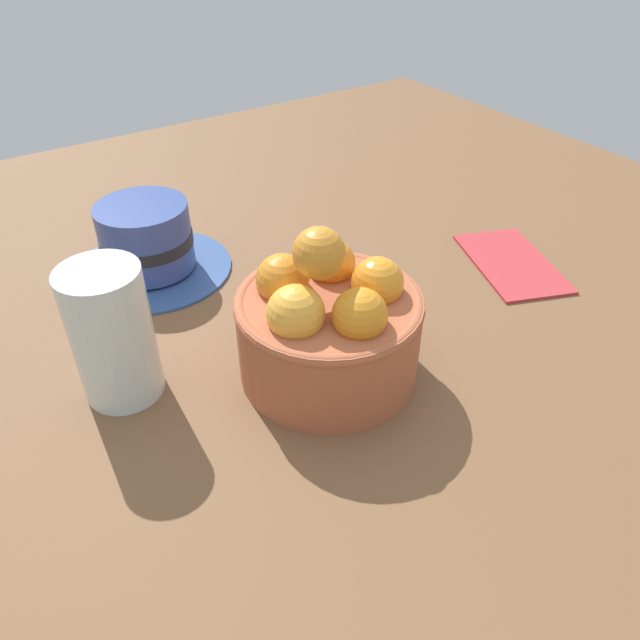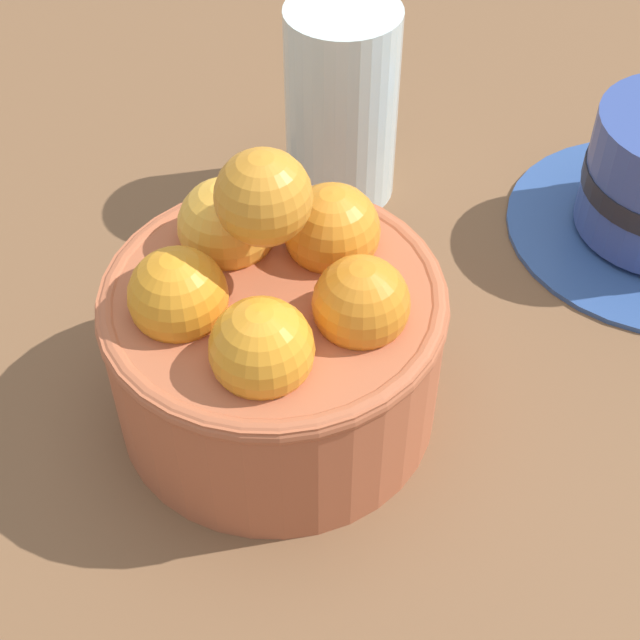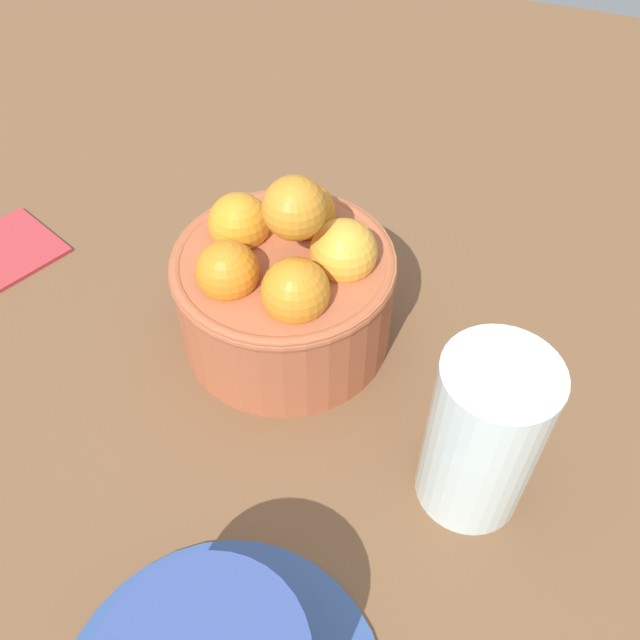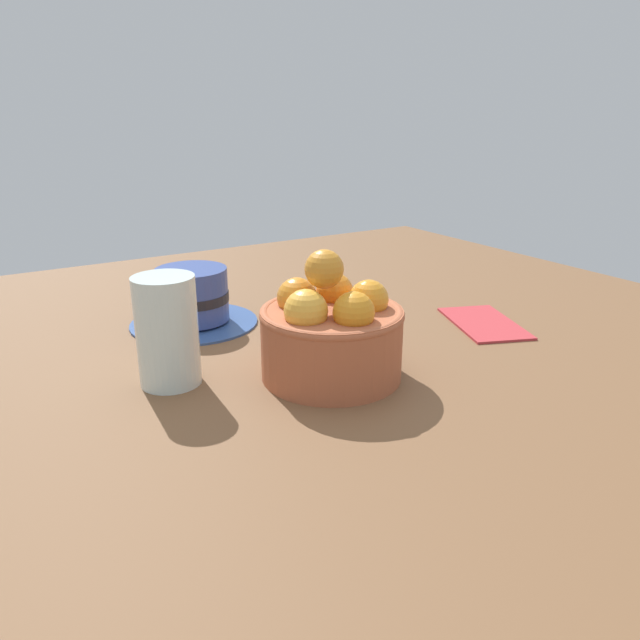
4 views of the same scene
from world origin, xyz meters
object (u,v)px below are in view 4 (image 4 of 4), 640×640
at_px(coffee_cup, 193,300).
at_px(folded_napkin, 484,322).
at_px(water_glass, 167,331).
at_px(terracotta_bowl, 331,332).

height_order(coffee_cup, folded_napkin, coffee_cup).
xyz_separation_m(coffee_cup, water_glass, (0.15, -0.08, 0.02)).
bearing_deg(terracotta_bowl, water_glass, -116.08).
distance_m(terracotta_bowl, coffee_cup, 0.23).
relative_size(coffee_cup, folded_napkin, 1.23).
xyz_separation_m(terracotta_bowl, folded_napkin, (-0.03, 0.25, -0.04)).
bearing_deg(coffee_cup, water_glass, -27.91).
relative_size(coffee_cup, water_glass, 1.46).
relative_size(terracotta_bowl, folded_napkin, 1.11).
bearing_deg(coffee_cup, terracotta_bowl, 15.46).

